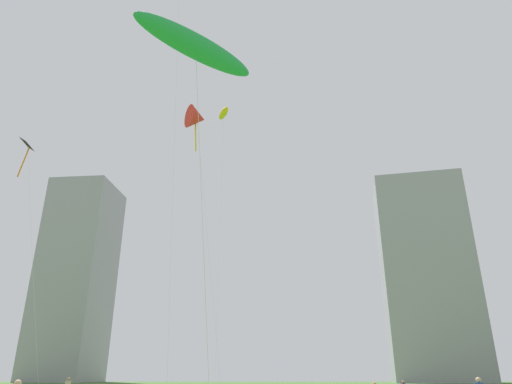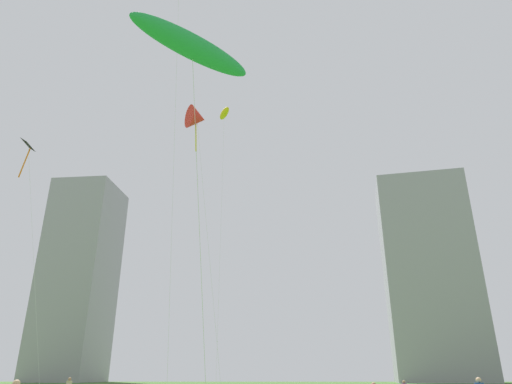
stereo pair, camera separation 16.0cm
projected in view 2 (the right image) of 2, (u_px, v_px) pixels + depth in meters
The scene contains 6 objects.
kite_flying_0 at pixel (224, 114), 49.79m from camera, with size 1.58×4.06×29.16m.
kite_flying_3 at pixel (28, 151), 37.97m from camera, with size 4.69×1.77×20.46m.
kite_flying_4 at pixel (192, 47), 12.78m from camera, with size 3.39×4.31×11.00m.
kite_flying_5 at pixel (197, 118), 33.05m from camera, with size 3.42×2.15×20.25m.
distant_highrise_0 at pixel (429, 276), 135.58m from camera, with size 25.07×22.42×58.87m, color #939399.
distant_highrise_1 at pixel (79, 278), 144.77m from camera, with size 18.60×20.35×61.65m, color #939399.
Camera 2 is at (3.31, -16.07, 1.96)m, focal length 31.83 mm.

